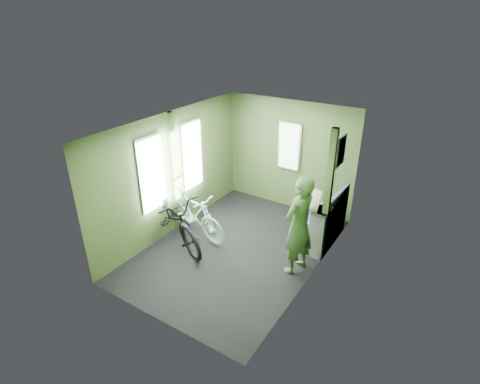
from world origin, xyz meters
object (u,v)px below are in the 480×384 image
object	(u,v)px
bicycle_mint	(195,236)
waste_box	(319,232)
passenger	(299,226)
bicycle_black	(175,241)
bench_seat	(324,223)

from	to	relation	value
bicycle_mint	waste_box	size ratio (longest dim) A/B	1.79
passenger	waste_box	distance (m)	0.75
bicycle_black	waste_box	distance (m)	2.64
bicycle_mint	waste_box	bearing A→B (deg)	-61.33
passenger	bicycle_black	bearing A→B (deg)	-64.20
passenger	bench_seat	distance (m)	1.30
bicycle_mint	passenger	bearing A→B (deg)	-76.97
bicycle_black	waste_box	size ratio (longest dim) A/B	2.36
bicycle_mint	passenger	world-z (taller)	passenger
bicycle_black	bicycle_mint	distance (m)	0.40
bicycle_mint	waste_box	distance (m)	2.32
passenger	bench_seat	xyz separation A→B (m)	(0.02, 1.18, -0.54)
bench_seat	waste_box	bearing A→B (deg)	-76.18
bicycle_mint	passenger	xyz separation A→B (m)	(2.03, 0.09, 0.84)
waste_box	bench_seat	bearing A→B (deg)	101.43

